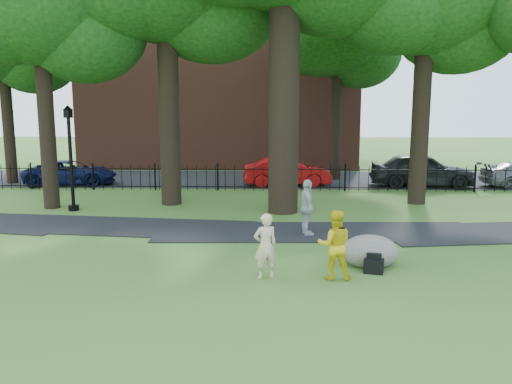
{
  "coord_description": "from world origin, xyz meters",
  "views": [
    {
      "loc": [
        -0.35,
        -11.32,
        3.77
      ],
      "look_at": [
        -0.83,
        2.0,
        1.58
      ],
      "focal_mm": 35.0,
      "sensor_mm": 36.0,
      "label": 1
    }
  ],
  "objects_px": {
    "red_sedan": "(287,172)",
    "man": "(335,245)",
    "lamppost": "(71,160)",
    "boulder": "(370,249)",
    "woman": "(265,246)"
  },
  "relations": [
    {
      "from": "red_sedan",
      "to": "man",
      "type": "bearing_deg",
      "value": 177.97
    },
    {
      "from": "lamppost",
      "to": "red_sedan",
      "type": "bearing_deg",
      "value": 58.26
    },
    {
      "from": "boulder",
      "to": "red_sedan",
      "type": "height_order",
      "value": "red_sedan"
    },
    {
      "from": "man",
      "to": "red_sedan",
      "type": "xyz_separation_m",
      "value": [
        -0.72,
        13.99,
        -0.08
      ]
    },
    {
      "from": "boulder",
      "to": "woman",
      "type": "bearing_deg",
      "value": -158.27
    },
    {
      "from": "woman",
      "to": "red_sedan",
      "type": "xyz_separation_m",
      "value": [
        0.83,
        13.99,
        -0.03
      ]
    },
    {
      "from": "man",
      "to": "boulder",
      "type": "xyz_separation_m",
      "value": [
        0.99,
        1.02,
        -0.38
      ]
    },
    {
      "from": "man",
      "to": "lamppost",
      "type": "distance_m",
      "value": 11.74
    },
    {
      "from": "man",
      "to": "lamppost",
      "type": "bearing_deg",
      "value": -38.02
    },
    {
      "from": "boulder",
      "to": "red_sedan",
      "type": "bearing_deg",
      "value": 97.49
    },
    {
      "from": "woman",
      "to": "lamppost",
      "type": "bearing_deg",
      "value": -66.2
    },
    {
      "from": "man",
      "to": "lamppost",
      "type": "relative_size",
      "value": 0.4
    },
    {
      "from": "woman",
      "to": "red_sedan",
      "type": "bearing_deg",
      "value": -114.46
    },
    {
      "from": "woman",
      "to": "red_sedan",
      "type": "height_order",
      "value": "woman"
    },
    {
      "from": "woman",
      "to": "man",
      "type": "xyz_separation_m",
      "value": [
        1.55,
        -0.0,
        0.04
      ]
    }
  ]
}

